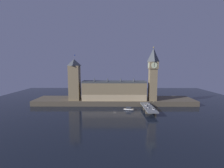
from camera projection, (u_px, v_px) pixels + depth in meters
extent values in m
plane|color=black|center=(115.00, 110.00, 191.82)|extent=(400.00, 400.00, 0.00)
cube|color=brown|center=(114.00, 101.00, 230.23)|extent=(220.00, 42.00, 6.60)
cube|color=#8E7A56|center=(114.00, 91.00, 220.58)|extent=(85.10, 20.87, 23.32)
cube|color=#D5B989|center=(114.00, 98.00, 210.90)|extent=(85.10, 0.20, 8.39)
cube|color=#42474C|center=(114.00, 82.00, 219.18)|extent=(85.10, 19.20, 2.40)
cone|color=#42474C|center=(94.00, 80.00, 210.13)|extent=(2.40, 2.40, 5.13)
cone|color=#42474C|center=(108.00, 80.00, 210.01)|extent=(2.40, 2.40, 5.13)
cone|color=#42474C|center=(121.00, 80.00, 209.89)|extent=(2.40, 2.40, 5.13)
cone|color=#42474C|center=(134.00, 80.00, 209.77)|extent=(2.40, 2.40, 5.13)
cube|color=#8E7A56|center=(153.00, 85.00, 214.68)|extent=(9.79, 9.79, 42.14)
cube|color=#8E7A56|center=(153.00, 65.00, 211.89)|extent=(11.55, 11.55, 9.10)
cylinder|color=beige|center=(154.00, 65.00, 206.02)|extent=(7.63, 0.25, 7.63)
cylinder|color=beige|center=(152.00, 65.00, 217.75)|extent=(7.63, 0.25, 7.63)
cylinder|color=beige|center=(158.00, 65.00, 211.85)|extent=(0.25, 7.63, 7.63)
cylinder|color=beige|center=(149.00, 65.00, 211.93)|extent=(0.25, 7.63, 7.63)
cube|color=black|center=(154.00, 65.00, 205.77)|extent=(0.36, 0.10, 5.72)
pyramid|color=#42474C|center=(153.00, 55.00, 210.43)|extent=(11.55, 11.55, 17.61)
sphere|color=gold|center=(154.00, 47.00, 209.38)|extent=(1.60, 1.60, 1.60)
cube|color=#8E7A56|center=(75.00, 83.00, 217.23)|extent=(13.89, 13.89, 46.14)
pyramid|color=#42474C|center=(74.00, 62.00, 214.24)|extent=(14.16, 14.16, 8.64)
cylinder|color=#99999E|center=(74.00, 57.00, 213.44)|extent=(0.24, 0.24, 6.00)
cube|color=navy|center=(75.00, 55.00, 213.21)|extent=(2.00, 0.08, 1.20)
cube|color=slate|center=(149.00, 107.00, 186.02)|extent=(11.16, 46.00, 1.40)
cube|color=brown|center=(150.00, 112.00, 178.72)|extent=(9.49, 3.20, 4.43)
cube|color=brown|center=(147.00, 108.00, 193.96)|extent=(9.49, 3.20, 4.43)
cube|color=white|center=(146.00, 105.00, 190.28)|extent=(1.95, 4.67, 0.92)
cube|color=black|center=(146.00, 105.00, 190.21)|extent=(1.60, 2.10, 0.45)
cylinder|color=black|center=(145.00, 105.00, 191.76)|extent=(0.22, 0.64, 0.64)
cylinder|color=black|center=(146.00, 105.00, 191.75)|extent=(0.22, 0.64, 0.64)
cylinder|color=black|center=(145.00, 106.00, 188.88)|extent=(0.22, 0.64, 0.64)
cylinder|color=black|center=(147.00, 106.00, 188.87)|extent=(0.22, 0.64, 0.64)
cube|color=white|center=(147.00, 107.00, 180.32)|extent=(1.71, 4.05, 0.97)
cube|color=black|center=(147.00, 107.00, 180.24)|extent=(1.40, 1.82, 0.45)
cylinder|color=black|center=(147.00, 107.00, 181.61)|extent=(0.22, 0.64, 0.64)
cylinder|color=black|center=(148.00, 107.00, 181.60)|extent=(0.22, 0.64, 0.64)
cylinder|color=black|center=(147.00, 108.00, 179.11)|extent=(0.22, 0.64, 0.64)
cylinder|color=black|center=(148.00, 108.00, 179.10)|extent=(0.22, 0.64, 0.64)
cube|color=white|center=(153.00, 109.00, 173.30)|extent=(1.80, 4.20, 0.86)
cube|color=black|center=(153.00, 108.00, 173.23)|extent=(1.47, 1.89, 0.45)
cylinder|color=black|center=(155.00, 110.00, 172.03)|extent=(0.22, 0.64, 0.64)
cylinder|color=black|center=(153.00, 110.00, 172.04)|extent=(0.22, 0.64, 0.64)
cylinder|color=black|center=(154.00, 109.00, 174.62)|extent=(0.22, 0.64, 0.64)
cylinder|color=black|center=(152.00, 109.00, 174.63)|extent=(0.22, 0.64, 0.64)
cube|color=silver|center=(148.00, 104.00, 197.60)|extent=(1.93, 4.15, 0.93)
cube|color=black|center=(149.00, 103.00, 197.53)|extent=(1.58, 1.87, 0.45)
cylinder|color=black|center=(149.00, 104.00, 196.35)|extent=(0.22, 0.64, 0.64)
cylinder|color=black|center=(148.00, 104.00, 196.37)|extent=(0.22, 0.64, 0.64)
cylinder|color=black|center=(149.00, 104.00, 198.91)|extent=(0.22, 0.64, 0.64)
cylinder|color=black|center=(148.00, 104.00, 198.93)|extent=(0.22, 0.64, 0.64)
cylinder|color=black|center=(146.00, 108.00, 176.94)|extent=(0.28, 0.28, 0.88)
cylinder|color=maroon|center=(146.00, 108.00, 176.85)|extent=(0.38, 0.38, 0.74)
sphere|color=tan|center=(146.00, 107.00, 176.80)|extent=(0.24, 0.24, 0.24)
cylinder|color=#2D3333|center=(147.00, 110.00, 171.32)|extent=(0.56, 0.56, 0.50)
cylinder|color=#2D3333|center=(147.00, 107.00, 171.03)|extent=(0.18, 0.18, 4.82)
sphere|color=#F9E5A3|center=(147.00, 105.00, 170.71)|extent=(0.60, 0.60, 0.60)
sphere|color=#F9E5A3|center=(146.00, 105.00, 170.75)|extent=(0.44, 0.44, 0.44)
sphere|color=#F9E5A3|center=(147.00, 105.00, 170.74)|extent=(0.44, 0.44, 0.44)
cylinder|color=#2D3333|center=(153.00, 107.00, 185.88)|extent=(0.56, 0.56, 0.50)
cylinder|color=#2D3333|center=(153.00, 104.00, 185.59)|extent=(0.18, 0.18, 4.78)
sphere|color=#F9E5A3|center=(153.00, 102.00, 185.27)|extent=(0.60, 0.60, 0.60)
sphere|color=#F9E5A3|center=(153.00, 102.00, 185.31)|extent=(0.44, 0.44, 0.44)
sphere|color=#F9E5A3|center=(154.00, 102.00, 185.30)|extent=(0.44, 0.44, 0.44)
cylinder|color=#2D3333|center=(142.00, 104.00, 200.58)|extent=(0.56, 0.56, 0.50)
cylinder|color=#2D3333|center=(142.00, 101.00, 200.29)|extent=(0.18, 0.18, 4.91)
sphere|color=#F9E5A3|center=(142.00, 99.00, 199.96)|extent=(0.60, 0.60, 0.60)
sphere|color=#F9E5A3|center=(141.00, 99.00, 200.00)|extent=(0.44, 0.44, 0.44)
sphere|color=#F9E5A3|center=(142.00, 99.00, 199.99)|extent=(0.44, 0.44, 0.44)
ellipsoid|color=white|center=(129.00, 109.00, 192.04)|extent=(13.50, 7.00, 2.09)
cube|color=tan|center=(129.00, 109.00, 191.94)|extent=(11.81, 5.85, 0.24)
cube|color=#2D333D|center=(129.00, 108.00, 191.81)|extent=(6.24, 3.80, 2.09)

